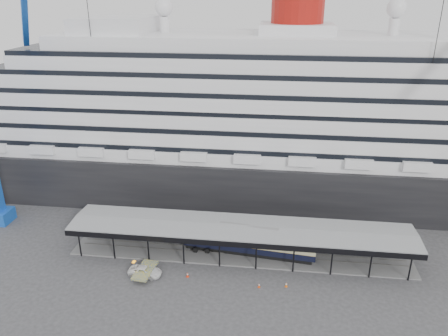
# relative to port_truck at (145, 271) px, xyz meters

# --- Properties ---
(ground) EXTENTS (200.00, 200.00, 0.00)m
(ground) POSITION_rel_port_truck_xyz_m (13.93, 2.89, -0.71)
(ground) COLOR #363638
(ground) RESTS_ON ground
(cruise_ship) EXTENTS (130.00, 30.00, 43.90)m
(cruise_ship) POSITION_rel_port_truck_xyz_m (13.98, 34.89, 17.64)
(cruise_ship) COLOR black
(cruise_ship) RESTS_ON ground
(platform_canopy) EXTENTS (56.00, 9.18, 5.30)m
(platform_canopy) POSITION_rel_port_truck_xyz_m (13.93, 7.89, 1.65)
(platform_canopy) COLOR slate
(platform_canopy) RESTS_ON ground
(port_truck) EXTENTS (5.35, 2.89, 1.42)m
(port_truck) POSITION_rel_port_truck_xyz_m (0.00, 0.00, 0.00)
(port_truck) COLOR white
(port_truck) RESTS_ON ground
(pullman_carriage) EXTENTS (22.13, 5.24, 21.55)m
(pullman_carriage) POSITION_rel_port_truck_xyz_m (15.34, 7.89, 1.91)
(pullman_carriage) COLOR black
(pullman_carriage) RESTS_ON ground
(traffic_cone_left) EXTENTS (0.49, 0.49, 0.80)m
(traffic_cone_left) POSITION_rel_port_truck_xyz_m (6.55, 0.41, -0.32)
(traffic_cone_left) COLOR red
(traffic_cone_left) RESTS_ON ground
(traffic_cone_mid) EXTENTS (0.39, 0.39, 0.69)m
(traffic_cone_mid) POSITION_rel_port_truck_xyz_m (17.57, -0.74, -0.37)
(traffic_cone_mid) COLOR #DF450C
(traffic_cone_mid) RESTS_ON ground
(traffic_cone_right) EXTENTS (0.50, 0.50, 0.77)m
(traffic_cone_right) POSITION_rel_port_truck_xyz_m (21.57, -0.11, -0.33)
(traffic_cone_right) COLOR orange
(traffic_cone_right) RESTS_ON ground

